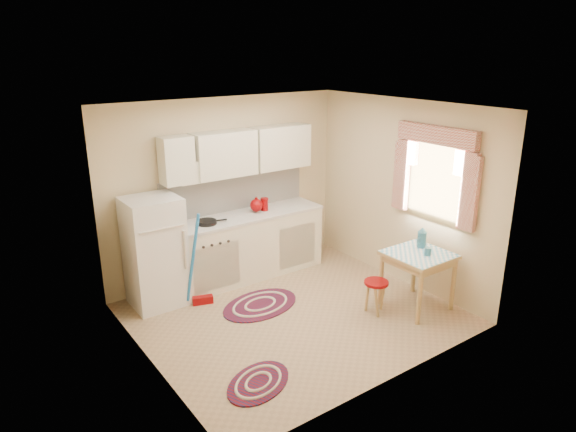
{
  "coord_description": "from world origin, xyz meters",
  "views": [
    {
      "loc": [
        -3.33,
        -4.51,
        3.13
      ],
      "look_at": [
        0.09,
        0.25,
        1.19
      ],
      "focal_mm": 32.0,
      "sensor_mm": 36.0,
      "label": 1
    }
  ],
  "objects_px": {
    "base_cabinets": "(246,247)",
    "stool": "(376,297)",
    "fridge": "(155,252)",
    "table": "(417,280)"
  },
  "relations": [
    {
      "from": "base_cabinets",
      "to": "stool",
      "type": "xyz_separation_m",
      "value": [
        0.72,
        -1.85,
        -0.23
      ]
    },
    {
      "from": "fridge",
      "to": "table",
      "type": "distance_m",
      "value": 3.28
    },
    {
      "from": "table",
      "to": "stool",
      "type": "xyz_separation_m",
      "value": [
        -0.52,
        0.19,
        -0.15
      ]
    },
    {
      "from": "base_cabinets",
      "to": "stool",
      "type": "height_order",
      "value": "base_cabinets"
    },
    {
      "from": "base_cabinets",
      "to": "table",
      "type": "bearing_deg",
      "value": -58.62
    },
    {
      "from": "fridge",
      "to": "stool",
      "type": "distance_m",
      "value": 2.78
    },
    {
      "from": "fridge",
      "to": "stool",
      "type": "relative_size",
      "value": 3.33
    },
    {
      "from": "base_cabinets",
      "to": "fridge",
      "type": "bearing_deg",
      "value": -177.88
    },
    {
      "from": "fridge",
      "to": "base_cabinets",
      "type": "relative_size",
      "value": 0.62
    },
    {
      "from": "base_cabinets",
      "to": "stool",
      "type": "bearing_deg",
      "value": -68.69
    }
  ]
}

